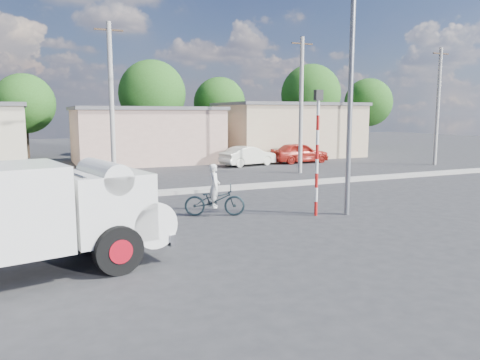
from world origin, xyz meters
name	(u,v)px	position (x,y,z in m)	size (l,w,h in m)	color
ground_plane	(253,235)	(0.00, 0.00, 0.00)	(120.00, 120.00, 0.00)	#27272A
median	(175,192)	(0.00, 8.00, 0.08)	(40.00, 0.80, 0.16)	#99968E
truck	(31,214)	(-5.92, -1.06, 1.38)	(6.32, 3.31, 2.49)	black
bicycle	(215,200)	(-0.05, 2.95, 0.55)	(0.73, 2.11, 1.11)	black
cyclist	(215,194)	(-0.05, 2.95, 0.77)	(0.56, 0.37, 1.53)	white
car_cream	(248,156)	(7.85, 16.89, 0.67)	(1.42, 4.07, 1.34)	silver
car_red	(300,153)	(12.09, 17.09, 0.74)	(1.74, 4.33, 1.47)	#A82017
traffic_pole	(317,142)	(3.20, 1.50, 2.59)	(0.28, 0.18, 4.36)	red
streetlight	(347,72)	(4.14, 1.20, 4.96)	(2.34, 0.22, 9.00)	slate
building_row	(134,133)	(1.10, 22.00, 2.13)	(37.80, 7.30, 4.44)	beige
tree_row	(189,98)	(7.45, 28.53, 4.96)	(51.24, 7.43, 8.42)	#38281E
utility_poles	(210,104)	(3.25, 12.00, 4.07)	(35.40, 0.24, 8.00)	#99968E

